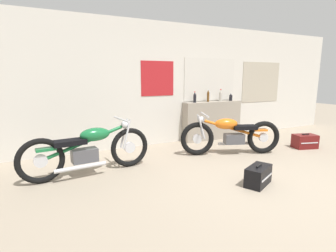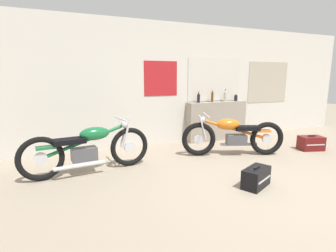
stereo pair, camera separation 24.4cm
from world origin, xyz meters
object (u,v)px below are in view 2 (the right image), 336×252
object	(u,v)px
bottle_right_center	(236,98)
hard_case_darkred	(311,143)
bottle_center	(225,96)
bottle_left_center	(212,96)
hard_case_black	(256,177)
bottle_leftmost	(199,98)
motorcycle_orange	(233,136)
motorcycle_green	(88,148)

from	to	relation	value
bottle_right_center	hard_case_darkred	bearing A→B (deg)	-63.52
bottle_center	hard_case_darkred	xyz separation A→B (m)	(1.12, -1.65, -0.95)
bottle_left_center	hard_case_black	world-z (taller)	bottle_left_center
bottle_leftmost	bottle_right_center	bearing A→B (deg)	-1.03
motorcycle_orange	hard_case_black	world-z (taller)	motorcycle_orange
bottle_right_center	motorcycle_orange	xyz separation A→B (m)	(-1.01, -1.27, -0.64)
bottle_left_center	motorcycle_green	size ratio (longest dim) A/B	0.15
bottle_center	motorcycle_green	size ratio (longest dim) A/B	0.14
bottle_leftmost	hard_case_black	bearing A→B (deg)	-101.91
bottle_leftmost	bottle_left_center	size ratio (longest dim) A/B	0.83
bottle_center	hard_case_black	xyz separation A→B (m)	(-1.35, -2.72, -0.96)
bottle_left_center	motorcycle_green	bearing A→B (deg)	-159.51
bottle_left_center	motorcycle_orange	bearing A→B (deg)	-103.73
bottle_right_center	motorcycle_green	distance (m)	4.03
bottle_leftmost	motorcycle_green	distance (m)	3.04
hard_case_black	bottle_center	bearing A→B (deg)	63.62
bottle_right_center	hard_case_darkred	world-z (taller)	bottle_right_center
bottle_right_center	motorcycle_orange	distance (m)	1.74
bottle_left_center	motorcycle_green	xyz separation A→B (m)	(-3.13, -1.17, -0.68)
hard_case_darkred	bottle_center	bearing A→B (deg)	124.16
bottle_leftmost	bottle_left_center	world-z (taller)	bottle_left_center
bottle_left_center	bottle_leftmost	bearing A→B (deg)	-178.64
bottle_left_center	bottle_right_center	world-z (taller)	bottle_left_center
motorcycle_green	bottle_leftmost	bearing A→B (deg)	22.99
bottle_leftmost	bottle_left_center	xyz separation A→B (m)	(0.40, 0.01, 0.02)
bottle_leftmost	bottle_right_center	world-z (taller)	bottle_leftmost
bottle_left_center	hard_case_darkred	distance (m)	2.43
bottle_left_center	motorcycle_green	world-z (taller)	bottle_left_center
motorcycle_orange	bottle_right_center	bearing A→B (deg)	51.53
bottle_left_center	bottle_center	distance (m)	0.38
motorcycle_orange	hard_case_black	xyz separation A→B (m)	(-0.65, -1.42, -0.27)
bottle_leftmost	hard_case_darkred	distance (m)	2.68
bottle_center	hard_case_black	distance (m)	3.18
bottle_left_center	bottle_center	world-z (taller)	bottle_left_center
hard_case_darkred	hard_case_black	size ratio (longest dim) A/B	1.00
bottle_right_center	hard_case_darkred	distance (m)	2.03
bottle_right_center	hard_case_black	size ratio (longest dim) A/B	0.36
motorcycle_orange	bottle_center	bearing A→B (deg)	61.65
bottle_left_center	bottle_right_center	size ratio (longest dim) A/B	1.60
bottle_center	motorcycle_orange	world-z (taller)	bottle_center
hard_case_black	motorcycle_green	bearing A→B (deg)	144.30
bottle_center	motorcycle_orange	distance (m)	1.62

